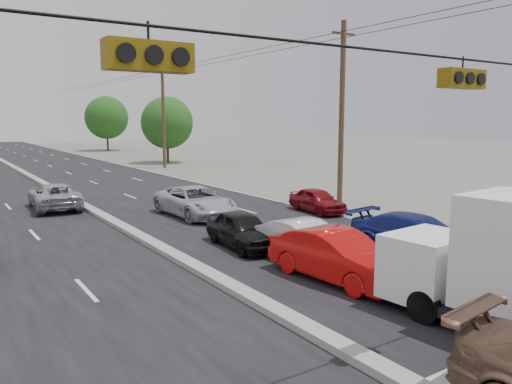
% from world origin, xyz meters
% --- Properties ---
extents(ground, '(200.00, 200.00, 0.00)m').
position_xyz_m(ground, '(0.00, 0.00, 0.00)').
color(ground, '#606356').
rests_on(ground, ground).
extents(road_surface, '(20.00, 160.00, 0.02)m').
position_xyz_m(road_surface, '(0.00, 30.00, 0.00)').
color(road_surface, black).
rests_on(road_surface, ground).
extents(center_median, '(0.50, 160.00, 0.20)m').
position_xyz_m(center_median, '(0.00, 30.00, 0.10)').
color(center_median, gray).
rests_on(center_median, ground).
extents(utility_pole_right_b, '(1.60, 0.30, 10.00)m').
position_xyz_m(utility_pole_right_b, '(12.50, 15.00, 5.11)').
color(utility_pole_right_b, '#422D1E').
rests_on(utility_pole_right_b, ground).
extents(utility_pole_right_c, '(1.60, 0.30, 10.00)m').
position_xyz_m(utility_pole_right_c, '(12.50, 40.00, 5.11)').
color(utility_pole_right_c, '#422D1E').
rests_on(utility_pole_right_c, ground).
extents(traffic_signals, '(25.00, 0.30, 0.54)m').
position_xyz_m(traffic_signals, '(1.40, 0.00, 5.49)').
color(traffic_signals, black).
rests_on(traffic_signals, ground).
extents(tree_right_mid, '(5.60, 5.60, 7.14)m').
position_xyz_m(tree_right_mid, '(15.00, 45.00, 4.34)').
color(tree_right_mid, '#382619').
rests_on(tree_right_mid, ground).
extents(tree_right_far, '(6.40, 6.40, 8.16)m').
position_xyz_m(tree_right_far, '(16.00, 70.00, 4.96)').
color(tree_right_far, '#382619').
rests_on(tree_right_far, ground).
extents(red_sedan, '(1.95, 4.63, 1.49)m').
position_xyz_m(red_sedan, '(3.00, 4.81, 0.74)').
color(red_sedan, '#BD0D0B').
rests_on(red_sedan, ground).
extents(queue_car_a, '(1.85, 3.99, 1.32)m').
position_xyz_m(queue_car_a, '(2.72, 9.64, 0.66)').
color(queue_car_a, black).
rests_on(queue_car_a, ground).
extents(queue_car_b, '(1.58, 4.15, 1.35)m').
position_xyz_m(queue_car_b, '(3.50, 6.83, 0.68)').
color(queue_car_b, silver).
rests_on(queue_car_b, ground).
extents(queue_car_c, '(2.60, 5.28, 1.44)m').
position_xyz_m(queue_car_c, '(3.93, 16.01, 0.72)').
color(queue_car_c, '#B1B4B9').
rests_on(queue_car_c, ground).
extents(queue_car_d, '(2.70, 5.24, 1.45)m').
position_xyz_m(queue_car_d, '(7.00, 5.14, 0.73)').
color(queue_car_d, navy).
rests_on(queue_car_d, ground).
extents(queue_car_e, '(1.72, 3.70, 1.23)m').
position_xyz_m(queue_car_e, '(9.60, 13.53, 0.61)').
color(queue_car_e, maroon).
rests_on(queue_car_e, ground).
extents(oncoming_far, '(2.58, 5.04, 1.36)m').
position_xyz_m(oncoming_far, '(-1.40, 21.88, 0.68)').
color(oncoming_far, '#999CA1').
rests_on(oncoming_far, ground).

